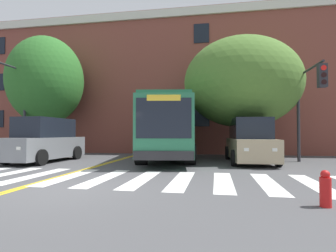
{
  "coord_description": "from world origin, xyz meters",
  "views": [
    {
      "loc": [
        3.86,
        -6.53,
        1.5
      ],
      "look_at": [
        1.37,
        8.5,
        1.93
      ],
      "focal_mm": 28.0,
      "sensor_mm": 36.0,
      "label": 1
    }
  ],
  "objects": [
    {
      "name": "ground_plane",
      "position": [
        0.0,
        0.0,
        0.0
      ],
      "size": [
        120.0,
        120.0,
        0.0
      ],
      "primitive_type": "plane",
      "color": "#4C4C4F"
    },
    {
      "name": "crosswalk",
      "position": [
        -0.36,
        1.89,
        0.0
      ],
      "size": [
        17.62,
        3.91,
        0.01
      ],
      "color": "white",
      "rests_on": "ground"
    },
    {
      "name": "lane_line_yellow_inner",
      "position": [
        -1.41,
        15.89,
        0.0
      ],
      "size": [
        0.12,
        36.0,
        0.01
      ],
      "primitive_type": "cube",
      "color": "gold",
      "rests_on": "ground"
    },
    {
      "name": "lane_line_yellow_outer",
      "position": [
        -1.25,
        15.89,
        0.0
      ],
      "size": [
        0.12,
        36.0,
        0.01
      ],
      "primitive_type": "cube",
      "color": "gold",
      "rests_on": "ground"
    },
    {
      "name": "city_bus",
      "position": [
        1.16,
        9.52,
        1.8
      ],
      "size": [
        4.1,
        12.24,
        3.28
      ],
      "color": "#28704C",
      "rests_on": "ground"
    },
    {
      "name": "car_grey_near_lane",
      "position": [
        -4.88,
        6.14,
        1.09
      ],
      "size": [
        2.3,
        5.02,
        2.31
      ],
      "color": "slate",
      "rests_on": "ground"
    },
    {
      "name": "car_tan_far_lane",
      "position": [
        5.79,
        7.41,
        1.07
      ],
      "size": [
        2.31,
        5.0,
        2.26
      ],
      "color": "tan",
      "rests_on": "ground"
    },
    {
      "name": "car_red_behind_bus",
      "position": [
        2.3,
        19.34,
        1.06
      ],
      "size": [
        2.77,
        4.99,
        2.25
      ],
      "color": "#AD1E1E",
      "rests_on": "ground"
    },
    {
      "name": "traffic_light_near_corner",
      "position": [
        8.47,
        7.0,
        3.31
      ],
      "size": [
        0.35,
        3.16,
        4.86
      ],
      "color": "#28282D",
      "rests_on": "ground"
    },
    {
      "name": "traffic_light_far_corner",
      "position": [
        -7.71,
        7.05,
        3.88
      ],
      "size": [
        0.34,
        2.92,
        5.76
      ],
      "color": "#28282D",
      "rests_on": "ground"
    },
    {
      "name": "street_tree_curbside_large",
      "position": [
        5.66,
        9.2,
        4.44
      ],
      "size": [
        9.41,
        9.51,
        7.04
      ],
      "color": "brown",
      "rests_on": "ground"
    },
    {
      "name": "street_tree_curbside_small",
      "position": [
        -7.41,
        9.8,
        5.12
      ],
      "size": [
        6.91,
        6.84,
        8.16
      ],
      "color": "#4C3D2D",
      "rests_on": "ground"
    },
    {
      "name": "building_facade",
      "position": [
        3.18,
        17.17,
        5.42
      ],
      "size": [
        41.66,
        9.7,
        10.83
      ],
      "color": "brown",
      "rests_on": "ground"
    },
    {
      "name": "fire_hydrant",
      "position": [
        6.15,
        -0.71,
        0.36
      ],
      "size": [
        0.22,
        0.22,
        0.75
      ],
      "color": "red",
      "rests_on": "ground"
    }
  ]
}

